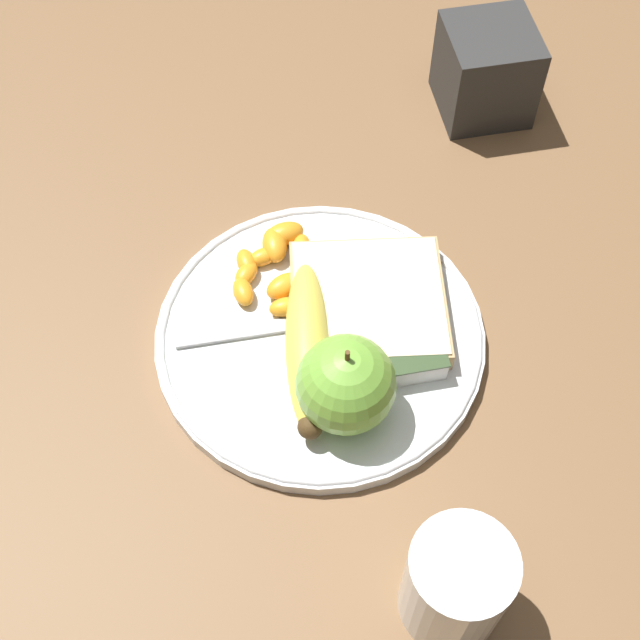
{
  "coord_description": "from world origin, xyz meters",
  "views": [
    {
      "loc": [
        0.07,
        0.37,
        0.61
      ],
      "look_at": [
        0.0,
        0.0,
        0.03
      ],
      "focal_mm": 50.0,
      "sensor_mm": 36.0,
      "label": 1
    }
  ],
  "objects_px": {
    "fork": "(323,320)",
    "jam_packet": "(416,358)",
    "apple": "(346,385)",
    "condiment_caddy": "(486,71)",
    "plate": "(320,336)",
    "bread_slice": "(368,304)",
    "juice_glass": "(455,585)",
    "banana": "(308,347)"
  },
  "relations": [
    {
      "from": "apple",
      "to": "bread_slice",
      "type": "distance_m",
      "value": 0.09
    },
    {
      "from": "apple",
      "to": "condiment_caddy",
      "type": "height_order",
      "value": "apple"
    },
    {
      "from": "jam_packet",
      "to": "condiment_caddy",
      "type": "height_order",
      "value": "condiment_caddy"
    },
    {
      "from": "fork",
      "to": "jam_packet",
      "type": "distance_m",
      "value": 0.08
    },
    {
      "from": "plate",
      "to": "jam_packet",
      "type": "xyz_separation_m",
      "value": [
        -0.07,
        0.04,
        0.01
      ]
    },
    {
      "from": "apple",
      "to": "jam_packet",
      "type": "xyz_separation_m",
      "value": [
        -0.06,
        -0.03,
        -0.03
      ]
    },
    {
      "from": "juice_glass",
      "to": "banana",
      "type": "relative_size",
      "value": 0.56
    },
    {
      "from": "banana",
      "to": "plate",
      "type": "bearing_deg",
      "value": -123.21
    },
    {
      "from": "plate",
      "to": "apple",
      "type": "relative_size",
      "value": 3.17
    },
    {
      "from": "plate",
      "to": "fork",
      "type": "height_order",
      "value": "fork"
    },
    {
      "from": "banana",
      "to": "condiment_caddy",
      "type": "xyz_separation_m",
      "value": [
        -0.22,
        -0.25,
        0.01
      ]
    },
    {
      "from": "plate",
      "to": "apple",
      "type": "height_order",
      "value": "apple"
    },
    {
      "from": "fork",
      "to": "jam_packet",
      "type": "height_order",
      "value": "jam_packet"
    },
    {
      "from": "apple",
      "to": "condiment_caddy",
      "type": "bearing_deg",
      "value": -122.94
    },
    {
      "from": "apple",
      "to": "condiment_caddy",
      "type": "distance_m",
      "value": 0.36
    },
    {
      "from": "plate",
      "to": "juice_glass",
      "type": "xyz_separation_m",
      "value": [
        -0.05,
        0.22,
        0.03
      ]
    },
    {
      "from": "juice_glass",
      "to": "bread_slice",
      "type": "xyz_separation_m",
      "value": [
        0.0,
        -0.23,
        -0.02
      ]
    },
    {
      "from": "fork",
      "to": "jam_packet",
      "type": "bearing_deg",
      "value": -39.67
    },
    {
      "from": "apple",
      "to": "jam_packet",
      "type": "bearing_deg",
      "value": -156.37
    },
    {
      "from": "juice_glass",
      "to": "fork",
      "type": "distance_m",
      "value": 0.24
    },
    {
      "from": "apple",
      "to": "banana",
      "type": "height_order",
      "value": "apple"
    },
    {
      "from": "fork",
      "to": "condiment_caddy",
      "type": "height_order",
      "value": "condiment_caddy"
    },
    {
      "from": "plate",
      "to": "fork",
      "type": "relative_size",
      "value": 1.31
    },
    {
      "from": "juice_glass",
      "to": "bread_slice",
      "type": "relative_size",
      "value": 0.64
    },
    {
      "from": "banana",
      "to": "bread_slice",
      "type": "xyz_separation_m",
      "value": [
        -0.06,
        -0.03,
        -0.01
      ]
    },
    {
      "from": "banana",
      "to": "fork",
      "type": "xyz_separation_m",
      "value": [
        -0.02,
        -0.03,
        -0.02
      ]
    },
    {
      "from": "fork",
      "to": "banana",
      "type": "bearing_deg",
      "value": -119.07
    },
    {
      "from": "jam_packet",
      "to": "banana",
      "type": "bearing_deg",
      "value": -14.7
    },
    {
      "from": "plate",
      "to": "apple",
      "type": "bearing_deg",
      "value": 94.9
    },
    {
      "from": "juice_glass",
      "to": "fork",
      "type": "xyz_separation_m",
      "value": [
        0.04,
        -0.23,
        -0.03
      ]
    },
    {
      "from": "juice_glass",
      "to": "condiment_caddy",
      "type": "height_order",
      "value": "juice_glass"
    },
    {
      "from": "juice_glass",
      "to": "fork",
      "type": "relative_size",
      "value": 0.44
    },
    {
      "from": "plate",
      "to": "banana",
      "type": "distance_m",
      "value": 0.03
    },
    {
      "from": "plate",
      "to": "bread_slice",
      "type": "bearing_deg",
      "value": -161.88
    },
    {
      "from": "apple",
      "to": "fork",
      "type": "distance_m",
      "value": 0.09
    },
    {
      "from": "jam_packet",
      "to": "condiment_caddy",
      "type": "bearing_deg",
      "value": -116.1
    },
    {
      "from": "plate",
      "to": "bread_slice",
      "type": "distance_m",
      "value": 0.05
    },
    {
      "from": "apple",
      "to": "fork",
      "type": "xyz_separation_m",
      "value": [
        0.0,
        -0.08,
        -0.03
      ]
    },
    {
      "from": "apple",
      "to": "condiment_caddy",
      "type": "xyz_separation_m",
      "value": [
        -0.2,
        -0.3,
        -0.01
      ]
    },
    {
      "from": "juice_glass",
      "to": "jam_packet",
      "type": "relative_size",
      "value": 2.0
    },
    {
      "from": "fork",
      "to": "condiment_caddy",
      "type": "distance_m",
      "value": 0.3
    },
    {
      "from": "juice_glass",
      "to": "condiment_caddy",
      "type": "bearing_deg",
      "value": -108.91
    }
  ]
}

